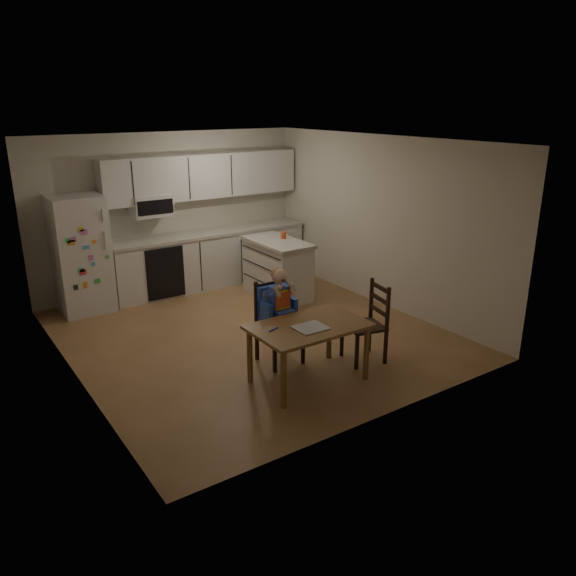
% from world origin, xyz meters
% --- Properties ---
extents(room, '(4.52, 5.01, 2.51)m').
position_xyz_m(room, '(0.00, 0.48, 1.25)').
color(room, olive).
rests_on(room, ground).
extents(refrigerator, '(0.72, 0.70, 1.70)m').
position_xyz_m(refrigerator, '(-1.55, 2.15, 0.85)').
color(refrigerator, silver).
rests_on(refrigerator, ground).
extents(kitchen_run, '(3.37, 0.62, 2.15)m').
position_xyz_m(kitchen_run, '(0.50, 2.24, 0.88)').
color(kitchen_run, silver).
rests_on(kitchen_run, ground).
extents(kitchen_island, '(0.64, 1.23, 0.91)m').
position_xyz_m(kitchen_island, '(1.12, 1.07, 0.46)').
color(kitchen_island, silver).
rests_on(kitchen_island, ground).
extents(red_cup, '(0.09, 0.09, 0.11)m').
position_xyz_m(red_cup, '(1.27, 1.11, 0.96)').
color(red_cup, '#C44C22').
rests_on(red_cup, kitchen_island).
extents(dining_table, '(1.25, 0.80, 0.67)m').
position_xyz_m(dining_table, '(-0.15, -1.49, 0.58)').
color(dining_table, brown).
rests_on(dining_table, ground).
extents(napkin, '(0.33, 0.29, 0.01)m').
position_xyz_m(napkin, '(-0.19, -1.58, 0.67)').
color(napkin, '#BCBCC1').
rests_on(napkin, dining_table).
extents(toddler_spoon, '(0.12, 0.06, 0.02)m').
position_xyz_m(toddler_spoon, '(-0.55, -1.40, 0.68)').
color(toddler_spoon, blue).
rests_on(toddler_spoon, dining_table).
extents(chair_booster, '(0.44, 0.44, 1.16)m').
position_xyz_m(chair_booster, '(-0.15, -0.87, 0.70)').
color(chair_booster, black).
rests_on(chair_booster, ground).
extents(chair_side, '(0.50, 0.50, 0.95)m').
position_xyz_m(chair_side, '(0.80, -1.46, 0.54)').
color(chair_side, black).
rests_on(chair_side, ground).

